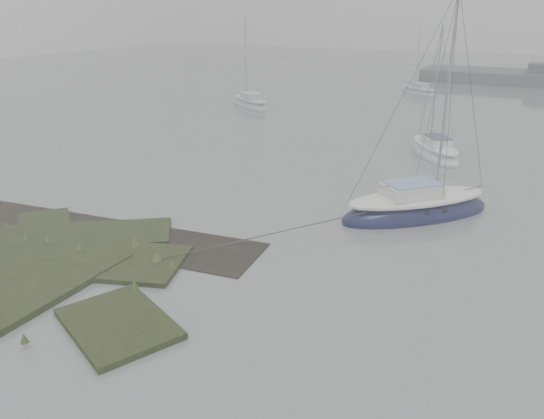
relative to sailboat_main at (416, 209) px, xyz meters
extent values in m
plane|color=slate|center=(-6.04, 18.01, -0.31)|extent=(160.00, 160.00, 0.00)
ellipsoid|color=#111336|center=(0.01, 0.01, -0.19)|extent=(6.60, 6.68, 1.72)
ellipsoid|color=silver|center=(0.01, 0.01, 0.50)|extent=(5.63, 5.71, 0.48)
cube|color=silver|center=(-0.20, -0.21, 0.92)|extent=(2.78, 2.79, 0.51)
cube|color=#7B97C6|center=(-0.20, -0.21, 1.21)|extent=(2.56, 2.58, 0.08)
cylinder|color=#939399|center=(0.65, 0.66, 4.89)|extent=(0.11, 0.11, 8.08)
cylinder|color=#939399|center=(-0.34, -0.35, 1.21)|extent=(2.04, 2.09, 0.09)
ellipsoid|color=silver|center=(-1.28, 10.62, -0.21)|extent=(4.79, 5.94, 1.42)
ellipsoid|color=white|center=(-1.28, 10.62, 0.36)|extent=(4.06, 5.10, 0.40)
cube|color=white|center=(-1.14, 10.41, 0.71)|extent=(2.14, 2.36, 0.42)
cube|color=#1A284B|center=(-1.14, 10.41, 0.94)|extent=(1.98, 2.17, 0.07)
cylinder|color=#939399|center=(-1.69, 11.24, 3.98)|extent=(0.09, 0.09, 6.67)
cylinder|color=#939399|center=(-1.05, 10.27, 0.94)|extent=(1.34, 2.00, 0.08)
ellipsoid|color=#B2B6BD|center=(-19.89, 20.84, -0.21)|extent=(6.00, 5.16, 1.46)
ellipsoid|color=silver|center=(-19.89, 20.84, 0.38)|extent=(5.15, 4.38, 0.41)
cube|color=silver|center=(-19.68, 20.68, 0.74)|extent=(2.42, 2.26, 0.43)
cube|color=silver|center=(-19.68, 20.68, 0.98)|extent=(2.23, 2.09, 0.07)
cylinder|color=#939399|center=(-20.51, 21.30, 4.11)|extent=(0.09, 0.09, 6.86)
cylinder|color=#939399|center=(-19.54, 20.58, 0.98)|extent=(1.98, 1.49, 0.08)
ellipsoid|color=#B2B9BC|center=(-7.78, 35.72, -0.22)|extent=(5.21, 4.91, 1.31)
ellipsoid|color=white|center=(-7.78, 35.72, 0.31)|extent=(4.46, 4.19, 0.37)
cube|color=white|center=(-7.61, 35.57, 0.63)|extent=(2.15, 2.09, 0.39)
cube|color=silver|center=(-7.61, 35.57, 0.85)|extent=(1.98, 1.93, 0.06)
cylinder|color=#939399|center=(-8.30, 36.18, 3.66)|extent=(0.08, 0.08, 6.17)
cylinder|color=#939399|center=(-7.49, 35.47, 0.85)|extent=(1.66, 1.49, 0.07)
camera|label=1|loc=(4.17, -21.97, 8.12)|focal=35.00mm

